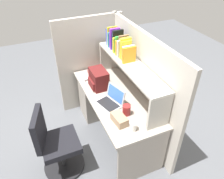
# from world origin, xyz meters

# --- Properties ---
(ground_plane) EXTENTS (8.00, 8.00, 0.00)m
(ground_plane) POSITION_xyz_m (0.00, 0.00, 0.00)
(ground_plane) COLOR #595B60
(desk) EXTENTS (1.60, 0.70, 0.73)m
(desk) POSITION_xyz_m (-0.39, 0.00, 0.40)
(desk) COLOR #AAA093
(desk) RESTS_ON ground_plane
(cubicle_partition_rear) EXTENTS (1.84, 0.05, 1.55)m
(cubicle_partition_rear) POSITION_xyz_m (0.00, 0.38, 0.78)
(cubicle_partition_rear) COLOR #BCB5A8
(cubicle_partition_rear) RESTS_ON ground_plane
(cubicle_partition_left) EXTENTS (0.05, 1.06, 1.55)m
(cubicle_partition_left) POSITION_xyz_m (-0.85, -0.05, 0.78)
(cubicle_partition_left) COLOR #BCB5A8
(cubicle_partition_left) RESTS_ON ground_plane
(overhead_hutch) EXTENTS (1.44, 0.28, 0.45)m
(overhead_hutch) POSITION_xyz_m (0.00, 0.20, 1.08)
(overhead_hutch) COLOR #BCB7AC
(overhead_hutch) RESTS_ON desk
(reference_books_on_shelf) EXTENTS (0.61, 0.19, 0.30)m
(reference_books_on_shelf) POSITION_xyz_m (-0.32, 0.20, 1.30)
(reference_books_on_shelf) COLOR blue
(reference_books_on_shelf) RESTS_ON overhead_hutch
(laptop) EXTENTS (0.37, 0.33, 0.22)m
(laptop) POSITION_xyz_m (0.12, -0.11, 0.78)
(laptop) COLOR #B7BABF
(laptop) RESTS_ON desk
(backpack) EXTENTS (0.30, 0.22, 0.26)m
(backpack) POSITION_xyz_m (-0.29, -0.13, 0.86)
(backpack) COLOR #591919
(backpack) RESTS_ON desk
(computer_mouse) EXTENTS (0.08, 0.11, 0.03)m
(computer_mouse) POSITION_xyz_m (-0.52, -0.23, 0.75)
(computer_mouse) COLOR silver
(computer_mouse) RESTS_ON desk
(paper_cup) EXTENTS (0.08, 0.08, 0.10)m
(paper_cup) POSITION_xyz_m (0.64, -0.08, 0.78)
(paper_cup) COLOR white
(paper_cup) RESTS_ON desk
(tissue_box) EXTENTS (0.23, 0.14, 0.10)m
(tissue_box) POSITION_xyz_m (0.47, -0.16, 0.78)
(tissue_box) COLOR #9E7F60
(tissue_box) RESTS_ON desk
(snack_canister) EXTENTS (0.10, 0.10, 0.13)m
(snack_canister) POSITION_xyz_m (0.38, -0.03, 0.79)
(snack_canister) COLOR maroon
(snack_canister) RESTS_ON desk
(desk_book_stack) EXTENTS (0.26, 0.20, 0.09)m
(desk_book_stack) POSITION_xyz_m (-0.60, -0.06, 0.77)
(desk_book_stack) COLOR red
(desk_book_stack) RESTS_ON desk
(office_chair) EXTENTS (0.52, 0.54, 0.93)m
(office_chair) POSITION_xyz_m (0.24, -0.89, 0.39)
(office_chair) COLOR black
(office_chair) RESTS_ON ground_plane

